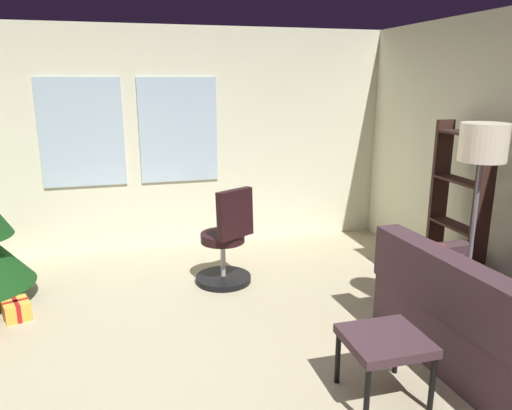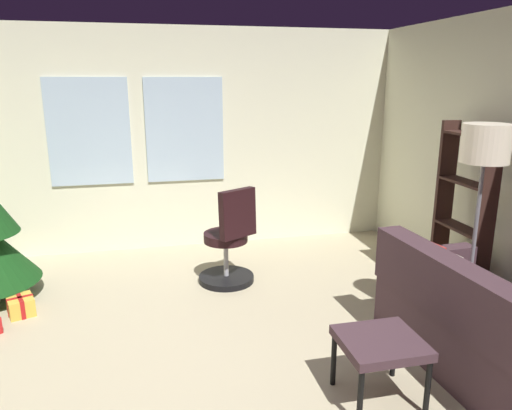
# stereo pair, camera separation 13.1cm
# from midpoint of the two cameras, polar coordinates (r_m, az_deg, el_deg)

# --- Properties ---
(ground_plane) EXTENTS (5.33, 5.97, 0.10)m
(ground_plane) POSITION_cam_midpoint_polar(r_m,az_deg,el_deg) (3.45, -4.06, -21.97)
(ground_plane) COLOR tan
(wall_back_with_windows) EXTENTS (5.33, 0.12, 2.59)m
(wall_back_with_windows) POSITION_cam_midpoint_polar(r_m,az_deg,el_deg) (5.83, -9.25, 7.54)
(wall_back_with_windows) COLOR beige
(wall_back_with_windows) RESTS_ON ground_plane
(footstool) EXTENTS (0.50, 0.47, 0.43)m
(footstool) POSITION_cam_midpoint_polar(r_m,az_deg,el_deg) (3.27, 15.61, -15.76)
(footstool) COLOR #412C32
(footstool) RESTS_ON ground_plane
(gift_box_gold) EXTENTS (0.28, 0.30, 0.16)m
(gift_box_gold) POSITION_cam_midpoint_polar(r_m,az_deg,el_deg) (4.76, -25.27, -10.69)
(gift_box_gold) COLOR gold
(gift_box_gold) RESTS_ON ground_plane
(office_chair) EXTENTS (0.57, 0.58, 0.99)m
(office_chair) POSITION_cam_midpoint_polar(r_m,az_deg,el_deg) (4.83, -2.40, -4.89)
(office_chair) COLOR black
(office_chair) RESTS_ON ground_plane
(bookshelf) EXTENTS (0.18, 0.64, 1.63)m
(bookshelf) POSITION_cam_midpoint_polar(r_m,az_deg,el_deg) (4.82, 23.91, -1.92)
(bookshelf) COLOR #351F19
(bookshelf) RESTS_ON ground_plane
(floor_lamp) EXTENTS (0.34, 0.34, 1.70)m
(floor_lamp) POSITION_cam_midpoint_polar(r_m,az_deg,el_deg) (3.90, 26.15, 4.65)
(floor_lamp) COLOR slate
(floor_lamp) RESTS_ON ground_plane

